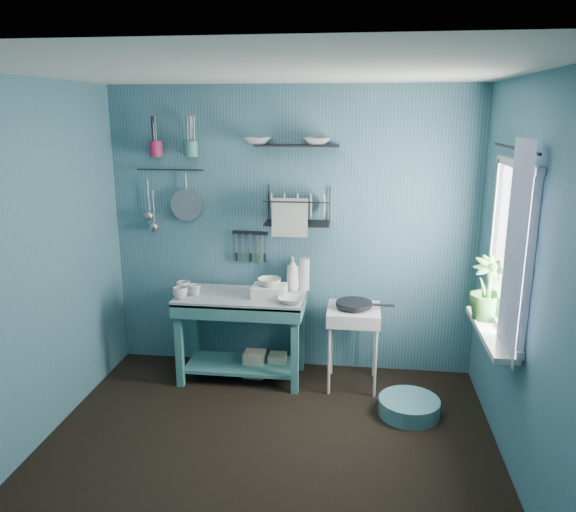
# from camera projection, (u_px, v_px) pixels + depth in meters

# --- Properties ---
(floor) EXTENTS (3.20, 3.20, 0.00)m
(floor) POSITION_uv_depth(u_px,v_px,m) (265.00, 458.00, 3.79)
(floor) COLOR black
(floor) RESTS_ON ground
(ceiling) EXTENTS (3.20, 3.20, 0.00)m
(ceiling) POSITION_uv_depth(u_px,v_px,m) (260.00, 70.00, 3.17)
(ceiling) COLOR silver
(ceiling) RESTS_ON ground
(wall_back) EXTENTS (3.20, 0.00, 3.20)m
(wall_back) POSITION_uv_depth(u_px,v_px,m) (292.00, 232.00, 4.92)
(wall_back) COLOR #36606E
(wall_back) RESTS_ON ground
(wall_front) EXTENTS (3.20, 0.00, 3.20)m
(wall_front) POSITION_uv_depth(u_px,v_px,m) (192.00, 402.00, 2.04)
(wall_front) COLOR #36606E
(wall_front) RESTS_ON ground
(wall_left) EXTENTS (0.00, 3.00, 3.00)m
(wall_left) POSITION_uv_depth(u_px,v_px,m) (22.00, 273.00, 3.68)
(wall_left) COLOR #36606E
(wall_left) RESTS_ON ground
(wall_right) EXTENTS (0.00, 3.00, 3.00)m
(wall_right) POSITION_uv_depth(u_px,v_px,m) (532.00, 292.00, 3.28)
(wall_right) COLOR #36606E
(wall_right) RESTS_ON ground
(work_counter) EXTENTS (1.15, 0.70, 0.76)m
(work_counter) POSITION_uv_depth(u_px,v_px,m) (242.00, 337.00, 4.86)
(work_counter) COLOR #35706F
(work_counter) RESTS_ON floor
(mug_left) EXTENTS (0.12, 0.12, 0.10)m
(mug_left) POSITION_uv_depth(u_px,v_px,m) (180.00, 293.00, 4.66)
(mug_left) COLOR beige
(mug_left) RESTS_ON work_counter
(mug_mid) EXTENTS (0.14, 0.14, 0.09)m
(mug_mid) POSITION_uv_depth(u_px,v_px,m) (195.00, 290.00, 4.74)
(mug_mid) COLOR beige
(mug_mid) RESTS_ON work_counter
(mug_right) EXTENTS (0.17, 0.17, 0.10)m
(mug_right) POSITION_uv_depth(u_px,v_px,m) (184.00, 287.00, 4.82)
(mug_right) COLOR beige
(mug_right) RESTS_ON work_counter
(wash_tub) EXTENTS (0.28, 0.22, 0.10)m
(wash_tub) POSITION_uv_depth(u_px,v_px,m) (269.00, 291.00, 4.70)
(wash_tub) COLOR silver
(wash_tub) RESTS_ON work_counter
(tub_bowl) EXTENTS (0.20, 0.19, 0.06)m
(tub_bowl) POSITION_uv_depth(u_px,v_px,m) (269.00, 282.00, 4.68)
(tub_bowl) COLOR beige
(tub_bowl) RESTS_ON wash_tub
(soap_bottle) EXTENTS (0.12, 0.12, 0.30)m
(soap_bottle) POSITION_uv_depth(u_px,v_px,m) (293.00, 273.00, 4.87)
(soap_bottle) COLOR silver
(soap_bottle) RESTS_ON work_counter
(water_bottle) EXTENTS (0.09, 0.09, 0.28)m
(water_bottle) POSITION_uv_depth(u_px,v_px,m) (304.00, 274.00, 4.88)
(water_bottle) COLOR silver
(water_bottle) RESTS_ON work_counter
(counter_bowl) EXTENTS (0.22, 0.22, 0.05)m
(counter_bowl) POSITION_uv_depth(u_px,v_px,m) (291.00, 300.00, 4.56)
(counter_bowl) COLOR beige
(counter_bowl) RESTS_ON work_counter
(hotplate_stand) EXTENTS (0.49, 0.49, 0.70)m
(hotplate_stand) POSITION_uv_depth(u_px,v_px,m) (353.00, 347.00, 4.74)
(hotplate_stand) COLOR silver
(hotplate_stand) RESTS_ON floor
(frying_pan) EXTENTS (0.30, 0.30, 0.03)m
(frying_pan) POSITION_uv_depth(u_px,v_px,m) (354.00, 304.00, 4.64)
(frying_pan) COLOR black
(frying_pan) RESTS_ON hotplate_stand
(knife_strip) EXTENTS (0.32, 0.04, 0.03)m
(knife_strip) POSITION_uv_depth(u_px,v_px,m) (250.00, 233.00, 4.94)
(knife_strip) COLOR black
(knife_strip) RESTS_ON wall_back
(dish_rack) EXTENTS (0.58, 0.32, 0.32)m
(dish_rack) POSITION_uv_depth(u_px,v_px,m) (298.00, 206.00, 4.72)
(dish_rack) COLOR black
(dish_rack) RESTS_ON wall_back
(upper_shelf) EXTENTS (0.70, 0.18, 0.01)m
(upper_shelf) POSITION_uv_depth(u_px,v_px,m) (297.00, 146.00, 4.63)
(upper_shelf) COLOR black
(upper_shelf) RESTS_ON wall_back
(shelf_bowl_left) EXTENTS (0.24, 0.24, 0.06)m
(shelf_bowl_left) POSITION_uv_depth(u_px,v_px,m) (257.00, 138.00, 4.66)
(shelf_bowl_left) COLOR beige
(shelf_bowl_left) RESTS_ON upper_shelf
(shelf_bowl_right) EXTENTS (0.24, 0.24, 0.06)m
(shelf_bowl_right) POSITION_uv_depth(u_px,v_px,m) (317.00, 145.00, 4.61)
(shelf_bowl_right) COLOR beige
(shelf_bowl_right) RESTS_ON upper_shelf
(utensil_cup_magenta) EXTENTS (0.11, 0.11, 0.13)m
(utensil_cup_magenta) POSITION_uv_depth(u_px,v_px,m) (156.00, 149.00, 4.81)
(utensil_cup_magenta) COLOR #9B1C45
(utensil_cup_magenta) RESTS_ON wall_back
(utensil_cup_teal) EXTENTS (0.11, 0.11, 0.13)m
(utensil_cup_teal) POSITION_uv_depth(u_px,v_px,m) (191.00, 149.00, 4.77)
(utensil_cup_teal) COLOR teal
(utensil_cup_teal) RESTS_ON wall_back
(colander) EXTENTS (0.28, 0.03, 0.28)m
(colander) POSITION_uv_depth(u_px,v_px,m) (186.00, 205.00, 4.93)
(colander) COLOR gray
(colander) RESTS_ON wall_back
(ladle_outer) EXTENTS (0.01, 0.01, 0.30)m
(ladle_outer) POSITION_uv_depth(u_px,v_px,m) (148.00, 196.00, 4.97)
(ladle_outer) COLOR gray
(ladle_outer) RESTS_ON wall_back
(ladle_inner) EXTENTS (0.01, 0.01, 0.30)m
(ladle_inner) POSITION_uv_depth(u_px,v_px,m) (153.00, 207.00, 4.99)
(ladle_inner) COLOR gray
(ladle_inner) RESTS_ON wall_back
(hook_rail) EXTENTS (0.60, 0.01, 0.01)m
(hook_rail) POSITION_uv_depth(u_px,v_px,m) (170.00, 170.00, 4.89)
(hook_rail) COLOR black
(hook_rail) RESTS_ON wall_back
(window_glass) EXTENTS (0.00, 1.10, 1.10)m
(window_glass) POSITION_uv_depth(u_px,v_px,m) (512.00, 249.00, 3.68)
(window_glass) COLOR white
(window_glass) RESTS_ON wall_right
(windowsill) EXTENTS (0.16, 0.95, 0.04)m
(windowsill) POSITION_uv_depth(u_px,v_px,m) (490.00, 332.00, 3.84)
(windowsill) COLOR silver
(windowsill) RESTS_ON wall_right
(curtain) EXTENTS (0.00, 1.35, 1.35)m
(curtain) POSITION_uv_depth(u_px,v_px,m) (514.00, 252.00, 3.39)
(curtain) COLOR silver
(curtain) RESTS_ON wall_right
(curtain_rod) EXTENTS (0.02, 1.05, 0.02)m
(curtain_rod) POSITION_uv_depth(u_px,v_px,m) (515.00, 148.00, 3.52)
(curtain_rod) COLOR black
(curtain_rod) RESTS_ON wall_right
(potted_plant) EXTENTS (0.31, 0.31, 0.45)m
(potted_plant) POSITION_uv_depth(u_px,v_px,m) (488.00, 289.00, 3.98)
(potted_plant) COLOR #2B5D25
(potted_plant) RESTS_ON windowsill
(storage_tin_large) EXTENTS (0.18, 0.18, 0.22)m
(storage_tin_large) POSITION_uv_depth(u_px,v_px,m) (255.00, 364.00, 4.96)
(storage_tin_large) COLOR gray
(storage_tin_large) RESTS_ON floor
(storage_tin_small) EXTENTS (0.15, 0.15, 0.20)m
(storage_tin_small) POSITION_uv_depth(u_px,v_px,m) (277.00, 365.00, 4.97)
(storage_tin_small) COLOR gray
(storage_tin_small) RESTS_ON floor
(floor_basin) EXTENTS (0.47, 0.47, 0.13)m
(floor_basin) POSITION_uv_depth(u_px,v_px,m) (409.00, 407.00, 4.33)
(floor_basin) COLOR teal
(floor_basin) RESTS_ON floor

